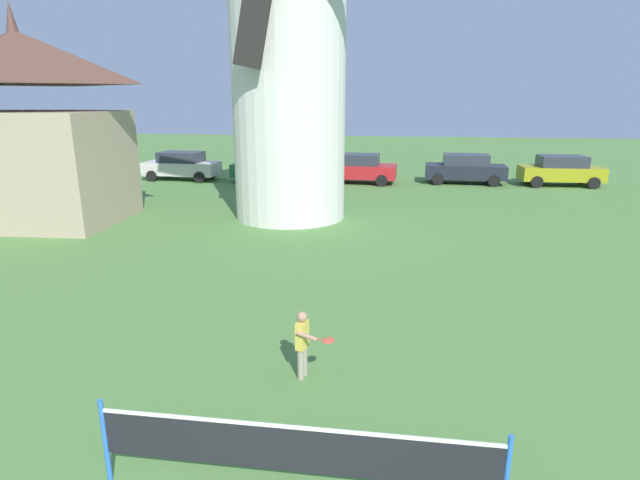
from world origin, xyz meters
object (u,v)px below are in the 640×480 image
(windmill, at_px, (288,39))
(parked_car_cream, at_px, (182,165))
(player_far, at_px, (304,341))
(parked_car_mustard, at_px, (561,170))
(parked_car_green, at_px, (272,167))
(parked_car_red, at_px, (356,168))
(tennis_net, at_px, (295,450))
(chapel, at_px, (28,132))
(parked_car_black, at_px, (465,168))

(windmill, bearing_deg, parked_car_cream, 133.68)
(player_far, distance_m, parked_car_mustard, 22.94)
(parked_car_green, height_order, parked_car_red, same)
(parked_car_cream, distance_m, parked_car_red, 9.77)
(parked_car_red, bearing_deg, player_far, -88.28)
(parked_car_cream, bearing_deg, tennis_net, -64.40)
(player_far, bearing_deg, chapel, 140.81)
(player_far, height_order, parked_car_green, parked_car_green)
(parked_car_cream, relative_size, chapel, 0.55)
(chapel, bearing_deg, windmill, 12.70)
(windmill, height_order, chapel, windmill)
(parked_car_red, bearing_deg, windmill, -102.86)
(tennis_net, xyz_separation_m, parked_car_cream, (-10.73, 22.39, 0.13))
(parked_car_cream, xyz_separation_m, chapel, (-1.26, -10.26, 2.47))
(parked_car_black, distance_m, chapel, 20.35)
(parked_car_black, height_order, parked_car_mustard, same)
(tennis_net, xyz_separation_m, player_far, (-0.36, 2.65, -0.02))
(windmill, relative_size, parked_car_green, 3.18)
(player_far, relative_size, parked_car_red, 0.27)
(windmill, distance_m, player_far, 13.16)
(parked_car_red, relative_size, chapel, 0.57)
(parked_car_green, xyz_separation_m, parked_car_red, (4.57, 0.31, -0.00))
(tennis_net, bearing_deg, parked_car_green, 103.93)
(player_far, bearing_deg, tennis_net, -82.22)
(parked_car_mustard, bearing_deg, parked_car_green, -176.40)
(parked_car_red, distance_m, parked_car_black, 5.83)
(player_far, relative_size, parked_car_cream, 0.28)
(parked_car_cream, height_order, chapel, chapel)
(parked_car_cream, relative_size, parked_car_mustard, 1.02)
(player_far, height_order, parked_car_mustard, parked_car_mustard)
(windmill, relative_size, parked_car_cream, 3.27)
(windmill, xyz_separation_m, player_far, (2.53, -11.53, -5.81))
(parked_car_red, height_order, parked_car_black, same)
(player_far, distance_m, parked_car_cream, 22.30)
(parked_car_cream, bearing_deg, player_far, -62.29)
(windmill, height_order, parked_car_green, windmill)
(tennis_net, height_order, chapel, chapel)
(tennis_net, height_order, parked_car_black, parked_car_black)
(player_far, height_order, parked_car_red, parked_car_red)
(parked_car_black, xyz_separation_m, chapel, (-16.82, -11.19, 2.47))
(parked_car_green, bearing_deg, windmill, -72.00)
(tennis_net, distance_m, parked_car_green, 22.99)
(player_far, xyz_separation_m, parked_car_black, (5.19, 20.67, 0.15))
(parked_car_red, height_order, chapel, chapel)
(parked_car_cream, relative_size, parked_car_green, 0.97)
(windmill, bearing_deg, parked_car_red, 77.14)
(parked_car_mustard, bearing_deg, windmill, -144.11)
(chapel, bearing_deg, parked_car_black, 33.63)
(parked_car_black, distance_m, parked_car_mustard, 4.85)
(parked_car_green, relative_size, parked_car_mustard, 1.05)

